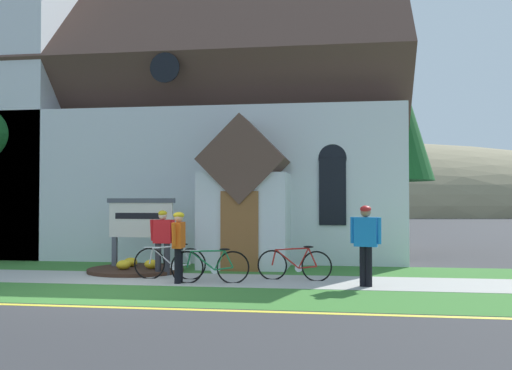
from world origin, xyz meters
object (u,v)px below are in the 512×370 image
(cyclist_in_green_jersey, at_px, (163,238))
(roadside_conifer, at_px, (379,91))
(bicycle_black, at_px, (295,264))
(cyclist_in_red_jersey, at_px, (179,242))
(cyclist_in_orange_jersey, at_px, (366,239))
(church_sign, at_px, (141,222))
(bicycle_green, at_px, (210,266))
(bicycle_silver, at_px, (170,263))

(cyclist_in_green_jersey, bearing_deg, roadside_conifer, 50.94)
(bicycle_black, xyz_separation_m, cyclist_in_red_jersey, (-2.53, -0.85, 0.55))
(cyclist_in_red_jersey, height_order, cyclist_in_orange_jersey, cyclist_in_orange_jersey)
(roadside_conifer, bearing_deg, cyclist_in_orange_jersey, -95.75)
(roadside_conifer, bearing_deg, church_sign, -137.35)
(bicycle_black, bearing_deg, cyclist_in_green_jersey, 173.31)
(bicycle_green, distance_m, roadside_conifer, 10.65)
(cyclist_in_red_jersey, xyz_separation_m, roadside_conifer, (4.96, 8.28, 4.80))
(bicycle_green, height_order, cyclist_in_green_jersey, cyclist_in_green_jersey)
(bicycle_silver, bearing_deg, bicycle_black, 4.42)
(bicycle_silver, distance_m, cyclist_in_red_jersey, 0.91)
(cyclist_in_orange_jersey, distance_m, roadside_conifer, 9.49)
(cyclist_in_orange_jersey, bearing_deg, bicycle_green, 179.27)
(cyclist_in_red_jersey, bearing_deg, church_sign, 127.35)
(bicycle_silver, xyz_separation_m, bicycle_green, (1.09, -0.51, -0.01))
(bicycle_silver, bearing_deg, cyclist_in_green_jersey, 121.75)
(cyclist_in_red_jersey, distance_m, cyclist_in_orange_jersey, 4.13)
(bicycle_silver, xyz_separation_m, cyclist_in_orange_jersey, (4.51, -0.55, 0.65))
(cyclist_in_orange_jersey, relative_size, roadside_conifer, 0.20)
(bicycle_black, distance_m, roadside_conifer, 9.48)
(church_sign, relative_size, cyclist_in_orange_jersey, 1.09)
(cyclist_in_green_jersey, xyz_separation_m, roadside_conifer, (5.72, 7.05, 4.79))
(cyclist_in_orange_jersey, bearing_deg, cyclist_in_red_jersey, -179.02)
(cyclist_in_red_jersey, distance_m, cyclist_in_green_jersey, 1.45)
(bicycle_silver, distance_m, cyclist_in_orange_jersey, 4.59)
(church_sign, distance_m, bicycle_green, 3.27)
(bicycle_silver, height_order, roadside_conifer, roadside_conifer)
(bicycle_black, xyz_separation_m, bicycle_silver, (-2.92, -0.23, 0.02))
(church_sign, height_order, bicycle_black, church_sign)
(church_sign, height_order, cyclist_in_red_jersey, church_sign)
(bicycle_green, distance_m, cyclist_in_red_jersey, 0.89)
(church_sign, xyz_separation_m, cyclist_in_orange_jersey, (5.79, -2.11, -0.25))
(church_sign, relative_size, roadside_conifer, 0.21)
(church_sign, distance_m, bicycle_silver, 2.21)
(cyclist_in_red_jersey, height_order, roadside_conifer, roadside_conifer)
(bicycle_black, distance_m, cyclist_in_red_jersey, 2.73)
(bicycle_silver, relative_size, bicycle_green, 0.99)
(bicycle_black, bearing_deg, cyclist_in_red_jersey, -161.49)
(church_sign, relative_size, bicycle_black, 1.09)
(bicycle_black, bearing_deg, cyclist_in_orange_jersey, -25.96)
(cyclist_in_red_jersey, bearing_deg, bicycle_green, 9.26)
(cyclist_in_orange_jersey, bearing_deg, cyclist_in_green_jersey, 166.62)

